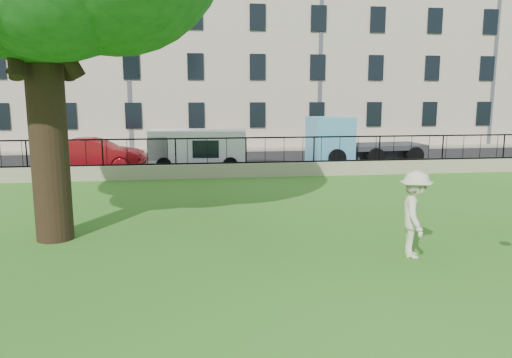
{
  "coord_description": "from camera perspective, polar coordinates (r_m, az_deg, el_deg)",
  "views": [
    {
      "loc": [
        -2.4,
        -9.22,
        3.63
      ],
      "look_at": [
        -0.7,
        3.5,
        1.39
      ],
      "focal_mm": 35.0,
      "sensor_mm": 36.0,
      "label": 1
    }
  ],
  "objects": [
    {
      "name": "ground",
      "position": [
        10.2,
        6.66,
        -11.04
      ],
      "size": [
        120.0,
        120.0,
        0.0
      ],
      "primitive_type": "plane",
      "color": "#2F6217",
      "rests_on": "ground"
    },
    {
      "name": "retaining_wall",
      "position": [
        21.61,
        -1.14,
        1.03
      ],
      "size": [
        50.0,
        0.4,
        0.6
      ],
      "primitive_type": "cube",
      "color": "tan",
      "rests_on": "ground"
    },
    {
      "name": "iron_railing",
      "position": [
        21.5,
        -1.15,
        3.27
      ],
      "size": [
        50.0,
        0.05,
        1.13
      ],
      "color": "black",
      "rests_on": "retaining_wall"
    },
    {
      "name": "street",
      "position": [
        26.28,
        -2.3,
        1.96
      ],
      "size": [
        60.0,
        9.0,
        0.01
      ],
      "primitive_type": "cube",
      "color": "black",
      "rests_on": "ground"
    },
    {
      "name": "sidewalk",
      "position": [
        31.42,
        -3.18,
        3.36
      ],
      "size": [
        60.0,
        1.4,
        0.12
      ],
      "primitive_type": "cube",
      "color": "tan",
      "rests_on": "ground"
    },
    {
      "name": "building_row",
      "position": [
        37.01,
        -4.0,
        14.97
      ],
      "size": [
        56.4,
        10.4,
        13.8
      ],
      "color": "beige",
      "rests_on": "ground"
    },
    {
      "name": "man",
      "position": [
        11.58,
        17.71,
        -3.87
      ],
      "size": [
        1.06,
        1.41,
        1.94
      ],
      "primitive_type": "imported",
      "rotation": [
        0.0,
        0.0,
        1.27
      ],
      "color": "beige",
      "rests_on": "ground"
    },
    {
      "name": "red_sedan",
      "position": [
        24.3,
        -17.97,
        2.63
      ],
      "size": [
        4.75,
        2.01,
        1.53
      ],
      "primitive_type": "imported",
      "rotation": [
        0.0,
        0.0,
        1.48
      ],
      "color": "maroon",
      "rests_on": "street"
    },
    {
      "name": "white_van",
      "position": [
        23.78,
        -6.6,
        3.33
      ],
      "size": [
        4.61,
        2.14,
        1.87
      ],
      "primitive_type": "cube",
      "rotation": [
        0.0,
        0.0,
        -0.09
      ],
      "color": "white",
      "rests_on": "street"
    },
    {
      "name": "blue_truck",
      "position": [
        26.29,
        12.25,
        4.37
      ],
      "size": [
        5.88,
        2.54,
        2.4
      ],
      "primitive_type": "cube",
      "rotation": [
        0.0,
        0.0,
        0.09
      ],
      "color": "#5EB4DD",
      "rests_on": "street"
    }
  ]
}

